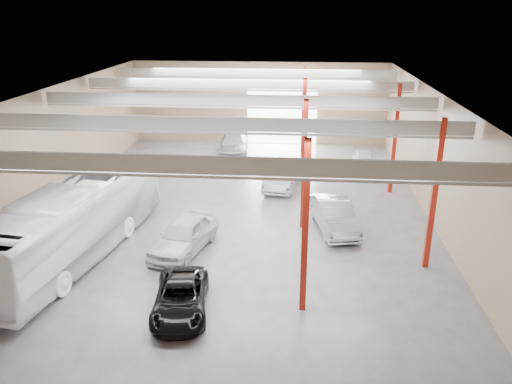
# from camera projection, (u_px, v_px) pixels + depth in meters

# --- Properties ---
(depot_shell) EXTENTS (22.12, 32.12, 7.06)m
(depot_shell) POSITION_uv_depth(u_px,v_px,m) (240.00, 126.00, 28.31)
(depot_shell) COLOR #48484D
(depot_shell) RESTS_ON ground
(coach_bus) EXTENTS (4.81, 13.11, 3.57)m
(coach_bus) POSITION_uv_depth(u_px,v_px,m) (75.00, 222.00, 23.62)
(coach_bus) COLOR white
(coach_bus) RESTS_ON ground
(black_sedan) EXTENTS (2.63, 4.67, 1.23)m
(black_sedan) POSITION_uv_depth(u_px,v_px,m) (181.00, 298.00, 19.57)
(black_sedan) COLOR black
(black_sedan) RESTS_ON ground
(car_row_a) EXTENTS (3.10, 5.30, 1.69)m
(car_row_a) POSITION_uv_depth(u_px,v_px,m) (184.00, 235.00, 24.43)
(car_row_a) COLOR silver
(car_row_a) RESTS_ON ground
(car_row_b) EXTENTS (2.60, 5.42, 1.71)m
(car_row_b) POSITION_uv_depth(u_px,v_px,m) (283.00, 174.00, 33.31)
(car_row_b) COLOR silver
(car_row_b) RESTS_ON ground
(car_row_c) EXTENTS (2.69, 5.77, 1.63)m
(car_row_c) POSITION_uv_depth(u_px,v_px,m) (233.00, 144.00, 40.68)
(car_row_c) COLOR slate
(car_row_c) RESTS_ON ground
(car_right_near) EXTENTS (2.68, 5.20, 1.63)m
(car_right_near) POSITION_uv_depth(u_px,v_px,m) (334.00, 215.00, 26.83)
(car_right_near) COLOR #ACACB0
(car_right_near) RESTS_ON ground
(car_right_far) EXTENTS (1.79, 4.05, 1.35)m
(car_right_far) POSITION_uv_depth(u_px,v_px,m) (364.00, 161.00, 36.66)
(car_right_far) COLOR silver
(car_right_far) RESTS_ON ground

